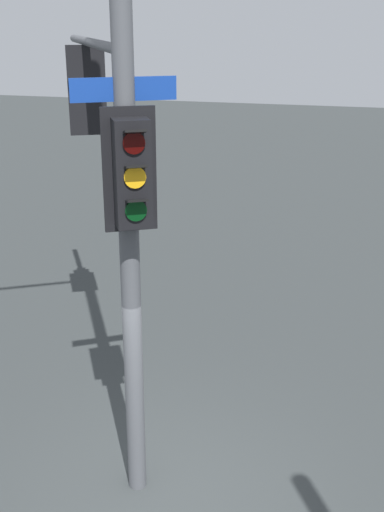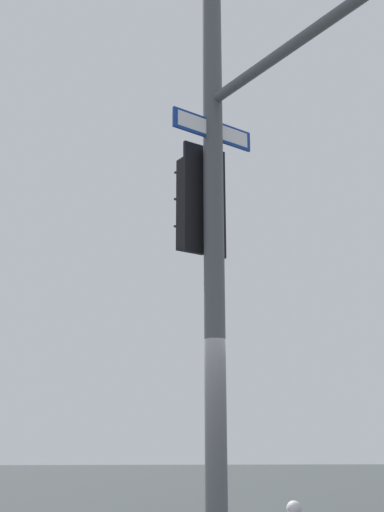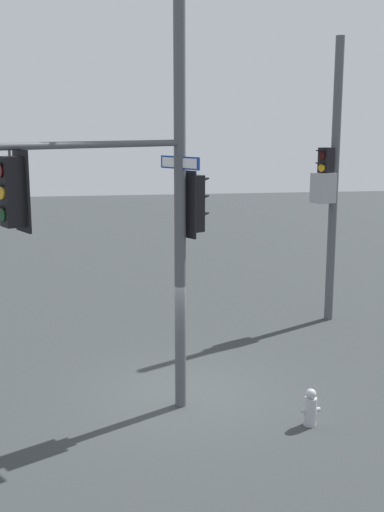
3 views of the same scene
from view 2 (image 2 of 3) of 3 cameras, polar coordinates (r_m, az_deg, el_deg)
name	(u,v)px [view 2 (image 2 of 3)]	position (r m, az deg, el deg)	size (l,w,h in m)	color
main_signal_pole_assembly	(265,122)	(7.11, 6.42, 11.62)	(5.80, 3.03, 8.73)	#4C4F54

